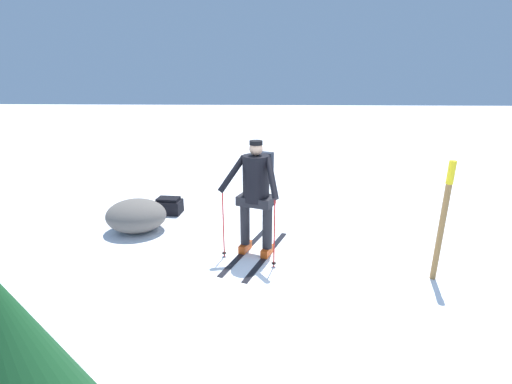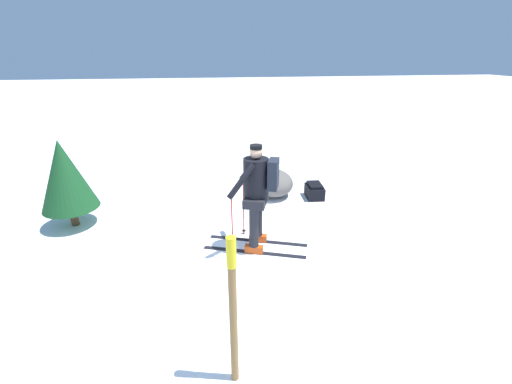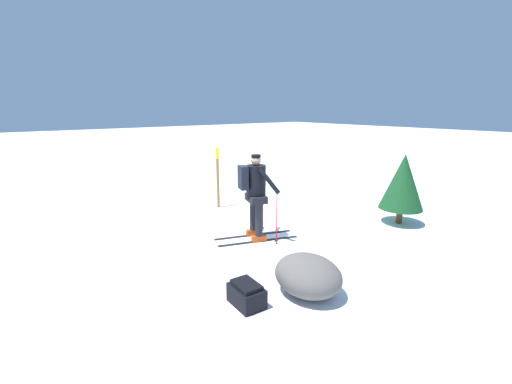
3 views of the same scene
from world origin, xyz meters
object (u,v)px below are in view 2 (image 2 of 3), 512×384
(rock_boulder, at_px, (273,183))
(trail_marker, at_px, (233,303))
(skier, at_px, (257,190))
(pine_tree, at_px, (65,175))
(dropped_backpack, at_px, (314,191))

(rock_boulder, bearing_deg, trail_marker, -16.17)
(skier, height_order, pine_tree, skier)
(rock_boulder, bearing_deg, skier, -18.29)
(dropped_backpack, relative_size, rock_boulder, 0.51)
(trail_marker, bearing_deg, rock_boulder, 163.83)
(pine_tree, bearing_deg, dropped_backpack, 96.38)
(skier, xyz_separation_m, trail_marker, (2.46, -0.62, -0.09))
(trail_marker, distance_m, pine_tree, 4.66)
(rock_boulder, relative_size, pine_tree, 0.64)
(dropped_backpack, height_order, rock_boulder, rock_boulder)
(rock_boulder, height_order, pine_tree, pine_tree)
(dropped_backpack, bearing_deg, rock_boulder, -109.20)
(dropped_backpack, distance_m, trail_marker, 4.96)
(dropped_backpack, relative_size, trail_marker, 0.33)
(skier, bearing_deg, rock_boulder, 161.71)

